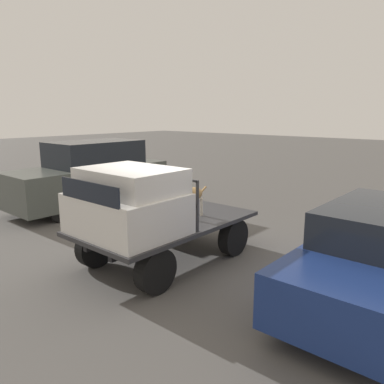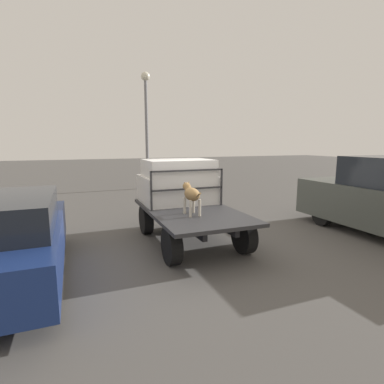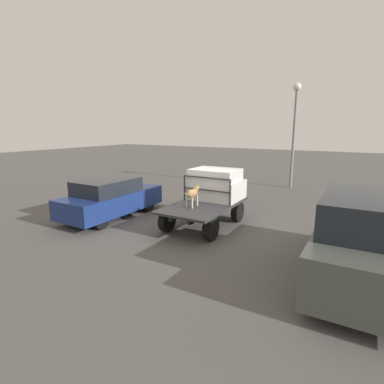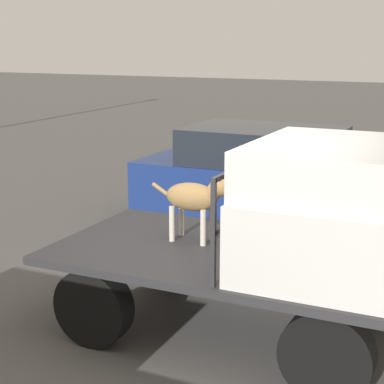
# 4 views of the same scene
# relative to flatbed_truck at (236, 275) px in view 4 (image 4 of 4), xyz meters

# --- Properties ---
(ground_plane) EXTENTS (80.00, 80.00, 0.00)m
(ground_plane) POSITION_rel_flatbed_truck_xyz_m (0.00, 0.00, -0.60)
(ground_plane) COLOR #514F4C
(flatbed_truck) EXTENTS (3.64, 2.00, 0.84)m
(flatbed_truck) POSITION_rel_flatbed_truck_xyz_m (0.00, 0.00, 0.00)
(flatbed_truck) COLOR black
(flatbed_truck) RESTS_ON ground
(truck_cab) EXTENTS (1.55, 1.88, 1.16)m
(truck_cab) POSITION_rel_flatbed_truck_xyz_m (0.96, 0.00, 0.78)
(truck_cab) COLOR silver
(truck_cab) RESTS_ON flatbed_truck
(truck_headboard) EXTENTS (0.04, 1.88, 0.95)m
(truck_headboard) POSITION_rel_flatbed_truck_xyz_m (0.15, 0.00, 0.86)
(truck_headboard) COLOR #2D2D30
(truck_headboard) RESTS_ON flatbed_truck
(dog) EXTENTS (0.94, 0.29, 0.73)m
(dog) POSITION_rel_flatbed_truck_xyz_m (-0.51, 0.18, 0.70)
(dog) COLOR beige
(dog) RESTS_ON flatbed_truck
(parked_sedan) EXTENTS (4.30, 1.79, 1.56)m
(parked_sedan) POSITION_rel_flatbed_truck_xyz_m (-0.85, 3.74, 0.19)
(parked_sedan) COLOR black
(parked_sedan) RESTS_ON ground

